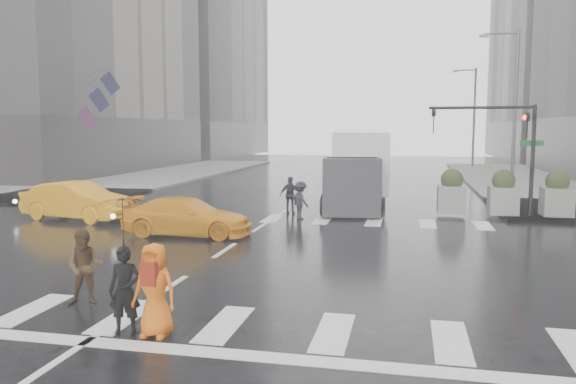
% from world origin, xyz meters
% --- Properties ---
extents(ground, '(120.00, 120.00, 0.00)m').
position_xyz_m(ground, '(0.00, 0.00, 0.00)').
color(ground, black).
rests_on(ground, ground).
extents(sidewalk_nw, '(35.00, 35.00, 0.15)m').
position_xyz_m(sidewalk_nw, '(-19.50, 17.50, 0.07)').
color(sidewalk_nw, gray).
rests_on(sidewalk_nw, ground).
extents(building_nw_far, '(26.05, 26.05, 44.00)m').
position_xyz_m(building_nw_far, '(-29.00, 56.00, 20.19)').
color(building_nw_far, '#64615C').
rests_on(building_nw_far, ground).
extents(road_markings, '(18.00, 48.00, 0.01)m').
position_xyz_m(road_markings, '(0.00, 0.00, 0.01)').
color(road_markings, silver).
rests_on(road_markings, ground).
extents(traffic_signal_pole, '(4.45, 0.42, 4.50)m').
position_xyz_m(traffic_signal_pole, '(9.01, 8.01, 3.22)').
color(traffic_signal_pole, black).
rests_on(traffic_signal_pole, ground).
extents(street_lamp_near, '(2.15, 0.22, 9.00)m').
position_xyz_m(street_lamp_near, '(10.87, 18.00, 4.95)').
color(street_lamp_near, '#59595B').
rests_on(street_lamp_near, ground).
extents(street_lamp_far, '(2.15, 0.22, 9.00)m').
position_xyz_m(street_lamp_far, '(10.87, 38.00, 4.95)').
color(street_lamp_far, '#59595B').
rests_on(street_lamp_far, ground).
extents(planter_west, '(1.10, 1.10, 1.80)m').
position_xyz_m(planter_west, '(7.00, 8.20, 0.98)').
color(planter_west, gray).
rests_on(planter_west, ground).
extents(planter_mid, '(1.10, 1.10, 1.80)m').
position_xyz_m(planter_mid, '(9.00, 8.20, 0.98)').
color(planter_mid, gray).
rests_on(planter_mid, ground).
extents(planter_east, '(1.10, 1.10, 1.80)m').
position_xyz_m(planter_east, '(11.00, 8.20, 0.98)').
color(planter_east, gray).
rests_on(planter_east, ground).
extents(flag_cluster, '(2.87, 3.06, 4.69)m').
position_xyz_m(flag_cluster, '(-15.08, 18.50, 5.64)').
color(flag_cluster, '#59595B').
rests_on(flag_cluster, ground).
extents(pedestrian_black, '(1.12, 1.14, 2.43)m').
position_xyz_m(pedestrian_black, '(0.45, -6.80, 1.65)').
color(pedestrian_black, black).
rests_on(pedestrian_black, ground).
extents(pedestrian_brown, '(0.90, 0.80, 1.54)m').
position_xyz_m(pedestrian_brown, '(-1.17, -5.42, 0.77)').
color(pedestrian_brown, '#452D18').
rests_on(pedestrian_brown, ground).
extents(pedestrian_orange, '(0.83, 0.57, 1.63)m').
position_xyz_m(pedestrian_orange, '(1.01, -6.80, 0.82)').
color(pedestrian_orange, orange).
rests_on(pedestrian_orange, ground).
extents(pedestrian_far_a, '(0.94, 0.58, 1.58)m').
position_xyz_m(pedestrian_far_a, '(0.44, 7.35, 0.79)').
color(pedestrian_far_a, black).
rests_on(pedestrian_far_a, ground).
extents(pedestrian_far_b, '(1.05, 1.07, 1.49)m').
position_xyz_m(pedestrian_far_b, '(1.10, 6.20, 0.75)').
color(pedestrian_far_b, black).
rests_on(pedestrian_far_b, ground).
extents(taxi_mid, '(4.75, 2.39, 1.49)m').
position_xyz_m(taxi_mid, '(-7.45, 4.13, 0.75)').
color(taxi_mid, '#FFA00D').
rests_on(taxi_mid, ground).
extents(taxi_rear, '(3.89, 1.83, 1.27)m').
position_xyz_m(taxi_rear, '(-1.99, 2.00, 0.63)').
color(taxi_rear, '#FFA00D').
rests_on(taxi_rear, ground).
extents(box_truck, '(2.40, 6.41, 3.41)m').
position_xyz_m(box_truck, '(3.00, 9.47, 1.82)').
color(box_truck, white).
rests_on(box_truck, ground).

